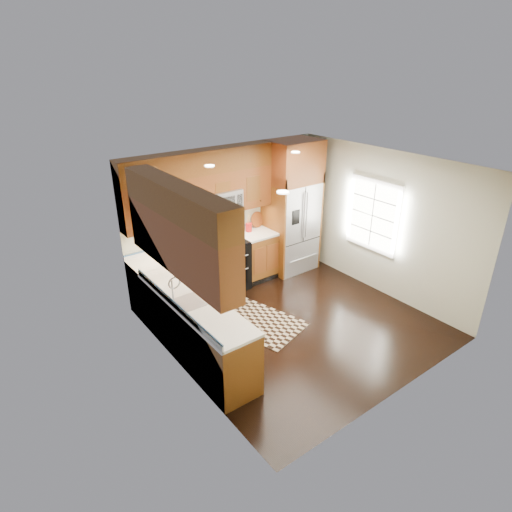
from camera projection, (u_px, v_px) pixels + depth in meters
ground at (294, 323)px, 7.03m from camera, size 4.00×4.00×0.00m
wall_back at (226, 216)px, 7.94m from camera, size 4.00×0.02×2.60m
wall_left at (179, 290)px, 5.40m from camera, size 0.02×4.00×2.60m
wall_right at (382, 223)px, 7.56m from camera, size 0.02×4.00×2.60m
window at (373, 215)px, 7.65m from camera, size 0.04×1.10×1.30m
base_cabinets at (200, 300)px, 6.83m from camera, size 2.85×3.00×0.90m
countertop at (203, 269)px, 6.79m from camera, size 2.86×3.01×0.04m
upper_cabinets at (193, 202)px, 6.35m from camera, size 2.85×3.00×1.15m
range at (225, 266)px, 7.91m from camera, size 0.76×0.67×0.95m
microwave at (219, 202)px, 7.50m from camera, size 0.76×0.40×0.42m
refrigerator at (292, 207)px, 8.37m from camera, size 0.98×0.75×2.60m
sink_faucet at (190, 297)px, 5.84m from camera, size 0.54×0.44×0.37m
rug at (255, 320)px, 7.11m from camera, size 1.36×1.79×0.01m
knife_block at (197, 238)px, 7.58m from camera, size 0.12×0.16×0.32m
utensil_crock at (249, 225)px, 8.14m from camera, size 0.16×0.16×0.35m
cutting_board at (257, 226)px, 8.41m from camera, size 0.36×0.36×0.02m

